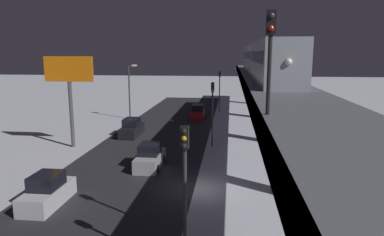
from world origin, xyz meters
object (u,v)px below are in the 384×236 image
(sedan_black, at_px, (132,129))
(traffic_light_near, at_px, (185,180))
(traffic_light_far, at_px, (220,86))
(sedan_white, at_px, (47,192))
(rail_signal, at_px, (270,44))
(traffic_light_mid, at_px, (212,105))
(commercial_billboard, at_px, (69,78))
(subway_train, at_px, (263,59))
(sedan_red, at_px, (198,113))
(sedan_silver, at_px, (150,158))

(sedan_black, relative_size, traffic_light_near, 0.74)
(traffic_light_far, bearing_deg, sedan_white, 75.40)
(rail_signal, height_order, traffic_light_far, rail_signal)
(sedan_black, distance_m, traffic_light_near, 26.41)
(sedan_white, distance_m, traffic_light_mid, 17.87)
(sedan_black, distance_m, commercial_billboard, 9.23)
(traffic_light_mid, bearing_deg, rail_signal, 99.10)
(subway_train, relative_size, traffic_light_far, 5.76)
(sedan_black, bearing_deg, sedan_red, -118.91)
(rail_signal, bearing_deg, subway_train, -94.36)
(sedan_silver, relative_size, sedan_red, 0.92)
(sedan_black, xyz_separation_m, commercial_billboard, (4.44, 5.40, 6.03))
(traffic_light_far, relative_size, commercial_billboard, 0.72)
(subway_train, distance_m, rail_signal, 26.91)
(sedan_red, bearing_deg, traffic_light_mid, -79.22)
(sedan_silver, xyz_separation_m, sedan_white, (4.60, 7.80, 0.01))
(sedan_silver, height_order, traffic_light_mid, traffic_light_mid)
(traffic_light_near, xyz_separation_m, traffic_light_mid, (0.00, -20.84, 0.00))
(sedan_silver, height_order, sedan_red, same)
(sedan_black, height_order, traffic_light_mid, traffic_light_mid)
(rail_signal, relative_size, sedan_black, 0.84)
(sedan_black, bearing_deg, rail_signal, 117.80)
(sedan_red, xyz_separation_m, commercial_billboard, (10.84, 16.99, 6.03))
(rail_signal, height_order, traffic_light_mid, rail_signal)
(sedan_red, distance_m, commercial_billboard, 21.04)
(sedan_white, height_order, traffic_light_mid, traffic_light_mid)
(subway_train, distance_m, traffic_light_far, 15.70)
(subway_train, relative_size, sedan_white, 8.76)
(traffic_light_near, distance_m, traffic_light_far, 41.67)
(sedan_silver, height_order, traffic_light_near, traffic_light_near)
(sedan_white, distance_m, traffic_light_far, 37.06)
(sedan_white, height_order, traffic_light_far, traffic_light_far)
(sedan_red, height_order, traffic_light_far, traffic_light_far)
(traffic_light_mid, xyz_separation_m, traffic_light_far, (0.00, -20.84, 0.00))
(sedan_white, bearing_deg, traffic_light_near, 147.34)
(subway_train, xyz_separation_m, traffic_light_mid, (5.27, 6.71, -4.38))
(sedan_red, relative_size, traffic_light_near, 0.74)
(rail_signal, xyz_separation_m, sedan_red, (6.12, -35.34, -8.72))
(subway_train, xyz_separation_m, sedan_silver, (9.97, 13.79, -7.79))
(sedan_red, distance_m, traffic_light_mid, 15.87)
(sedan_white, xyz_separation_m, traffic_light_mid, (-9.30, -14.88, 3.40))
(sedan_silver, distance_m, sedan_red, 22.38)
(subway_train, distance_m, sedan_silver, 18.72)
(commercial_billboard, bearing_deg, sedan_silver, 149.52)
(traffic_light_mid, height_order, commercial_billboard, commercial_billboard)
(sedan_silver, bearing_deg, sedan_red, 85.39)
(traffic_light_mid, bearing_deg, traffic_light_near, 90.00)
(rail_signal, height_order, sedan_black, rail_signal)
(traffic_light_near, xyz_separation_m, traffic_light_far, (0.00, -41.67, 0.00))
(traffic_light_mid, distance_m, commercial_billboard, 14.10)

